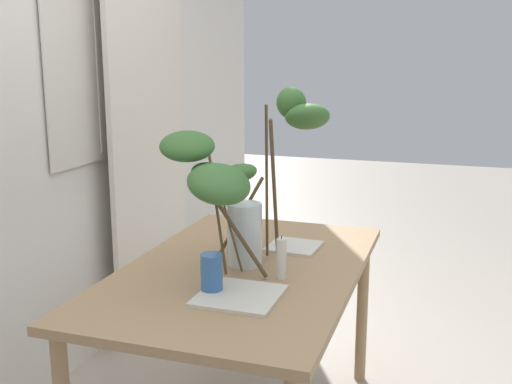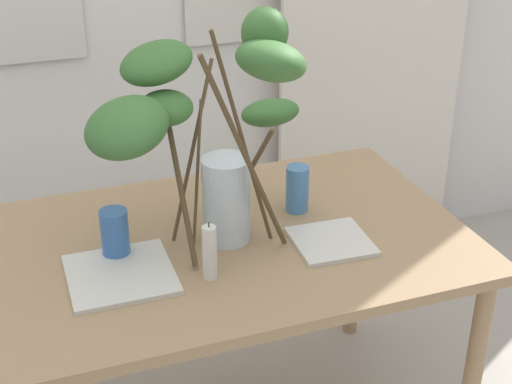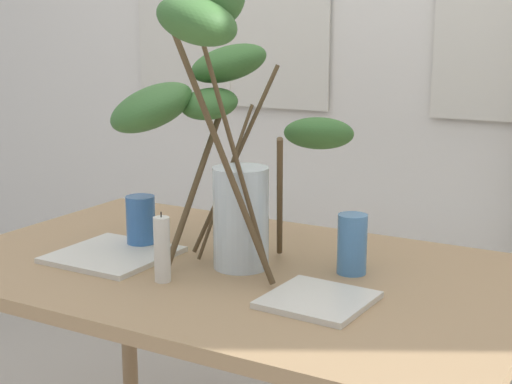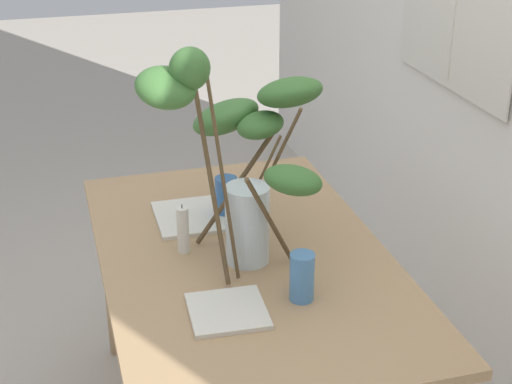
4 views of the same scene
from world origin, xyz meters
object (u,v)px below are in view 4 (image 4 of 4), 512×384
(plate_square_left, at_px, (196,216))
(plate_square_right, at_px, (228,311))
(drinking_glass_blue_left, at_px, (226,197))
(drinking_glass_blue_right, at_px, (302,277))
(vase_with_branches, at_px, (243,144))
(dining_table, at_px, (245,277))
(pillar_candle, at_px, (183,230))

(plate_square_left, relative_size, plate_square_right, 1.30)
(drinking_glass_blue_left, bearing_deg, drinking_glass_blue_right, 8.01)
(vase_with_branches, distance_m, drinking_glass_blue_right, 0.43)
(dining_table, xyz_separation_m, drinking_glass_blue_right, (0.28, 0.09, 0.15))
(dining_table, height_order, plate_square_right, plate_square_right)
(plate_square_left, bearing_deg, vase_with_branches, 21.47)
(dining_table, bearing_deg, drinking_glass_blue_left, 178.02)
(vase_with_branches, bearing_deg, pillar_candle, -101.36)
(dining_table, relative_size, plate_square_left, 5.23)
(vase_with_branches, height_order, pillar_candle, vase_with_branches)
(vase_with_branches, bearing_deg, drinking_glass_blue_left, 179.27)
(drinking_glass_blue_left, distance_m, pillar_candle, 0.28)
(drinking_glass_blue_left, bearing_deg, plate_square_left, -95.44)
(drinking_glass_blue_left, relative_size, plate_square_left, 0.51)
(drinking_glass_blue_left, distance_m, plate_square_right, 0.59)
(plate_square_right, bearing_deg, pillar_candle, -172.25)
(vase_with_branches, bearing_deg, plate_square_left, -158.53)
(drinking_glass_blue_left, height_order, pillar_candle, pillar_candle)
(drinking_glass_blue_right, bearing_deg, dining_table, -162.35)
(drinking_glass_blue_left, relative_size, pillar_candle, 0.85)
(dining_table, relative_size, pillar_candle, 8.64)
(dining_table, bearing_deg, plate_square_right, -23.60)
(plate_square_left, relative_size, pillar_candle, 1.65)
(vase_with_branches, height_order, plate_square_right, vase_with_branches)
(vase_with_branches, xyz_separation_m, plate_square_right, (0.33, -0.13, -0.34))
(drinking_glass_blue_right, xyz_separation_m, plate_square_right, (0.01, -0.21, -0.06))
(vase_with_branches, height_order, drinking_glass_blue_right, vase_with_branches)
(plate_square_left, height_order, pillar_candle, pillar_candle)
(drinking_glass_blue_right, relative_size, plate_square_right, 0.68)
(drinking_glass_blue_left, height_order, plate_square_left, drinking_glass_blue_left)
(dining_table, relative_size, drinking_glass_blue_left, 10.16)
(drinking_glass_blue_right, bearing_deg, vase_with_branches, -165.45)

